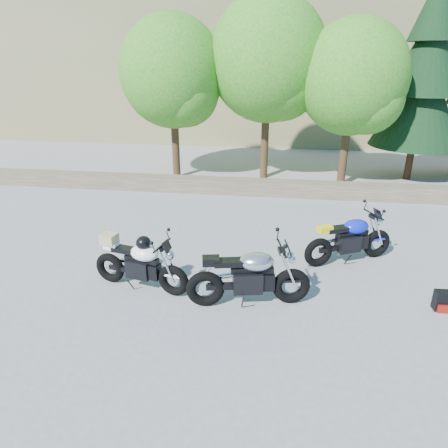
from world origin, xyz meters
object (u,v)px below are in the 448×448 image
Objects in this scene: silver_bike at (250,277)px; white_bike at (139,263)px; blue_bike at (350,240)px; backpack at (442,301)px.

silver_bike is 1.11× the size of white_bike.
blue_bike is (4.23, 1.74, -0.03)m from white_bike.
silver_bike reaches higher than blue_bike.
white_bike is at bearing 161.66° from silver_bike.
blue_bike is at bearing 34.78° from white_bike.
silver_bike is at bearing -161.40° from blue_bike.
silver_bike is 2.19m from white_bike.
blue_bike is 5.40× the size of backpack.
white_bike is 5.48× the size of backpack.
backpack is (5.65, 0.04, -0.38)m from white_bike.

